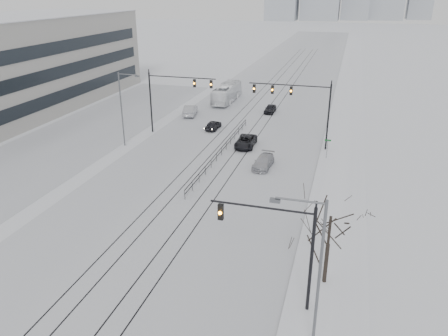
% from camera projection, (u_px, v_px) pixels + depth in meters
% --- Properties ---
extents(road, '(22.00, 260.00, 0.02)m').
position_uv_depth(road, '(269.00, 98.00, 77.44)').
color(road, silver).
rests_on(road, ground).
extents(sidewalk_east, '(5.00, 260.00, 0.16)m').
position_uv_depth(sidewalk_east, '(348.00, 102.00, 73.97)').
color(sidewalk_east, silver).
rests_on(sidewalk_east, ground).
extents(curb, '(0.10, 260.00, 0.12)m').
position_uv_depth(curb, '(333.00, 102.00, 74.60)').
color(curb, gray).
rests_on(curb, ground).
extents(parking_strip, '(14.00, 60.00, 0.03)m').
position_uv_depth(parking_strip, '(93.00, 129.00, 60.35)').
color(parking_strip, silver).
rests_on(parking_strip, ground).
extents(tram_rails, '(5.30, 180.00, 0.01)m').
position_uv_depth(tram_rails, '(242.00, 130.00, 59.68)').
color(tram_rails, black).
rests_on(tram_rails, ground).
extents(traffic_mast_near, '(6.10, 0.37, 7.00)m').
position_uv_depth(traffic_mast_near, '(284.00, 242.00, 24.99)').
color(traffic_mast_near, black).
rests_on(traffic_mast_near, ground).
extents(traffic_mast_ne, '(9.60, 0.37, 8.00)m').
position_uv_depth(traffic_mast_ne, '(300.00, 101.00, 50.96)').
color(traffic_mast_ne, black).
rests_on(traffic_mast_ne, ground).
extents(traffic_mast_nw, '(9.10, 0.37, 8.00)m').
position_uv_depth(traffic_mast_nw, '(171.00, 92.00, 56.18)').
color(traffic_mast_nw, black).
rests_on(traffic_mast_nw, ground).
extents(street_light_east, '(2.73, 0.25, 9.00)m').
position_uv_depth(street_light_east, '(314.00, 268.00, 21.59)').
color(street_light_east, '#595B60').
rests_on(street_light_east, ground).
extents(street_light_west, '(2.73, 0.25, 9.00)m').
position_uv_depth(street_light_west, '(123.00, 104.00, 51.93)').
color(street_light_west, '#595B60').
rests_on(street_light_west, ground).
extents(bare_tree, '(4.40, 4.40, 6.10)m').
position_uv_depth(bare_tree, '(330.00, 224.00, 27.07)').
color(bare_tree, black).
rests_on(bare_tree, ground).
extents(median_fence, '(0.06, 24.00, 1.00)m').
position_uv_depth(median_fence, '(222.00, 151.00, 50.60)').
color(median_fence, black).
rests_on(median_fence, ground).
extents(street_sign, '(0.70, 0.06, 2.40)m').
position_uv_depth(street_sign, '(327.00, 146.00, 48.95)').
color(street_sign, '#595B60').
rests_on(street_sign, ground).
extents(sedan_sb_inner, '(1.61, 3.71, 1.24)m').
position_uv_depth(sedan_sb_inner, '(213.00, 125.00, 59.86)').
color(sedan_sb_inner, black).
rests_on(sedan_sb_inner, ground).
extents(sedan_sb_outer, '(2.56, 4.98, 1.56)m').
position_uv_depth(sedan_sb_outer, '(190.00, 110.00, 66.40)').
color(sedan_sb_outer, '#A5A6AD').
rests_on(sedan_sb_outer, ground).
extents(sedan_nb_front, '(2.35, 4.82, 1.32)m').
position_uv_depth(sedan_nb_front, '(246.00, 141.00, 53.33)').
color(sedan_nb_front, black).
rests_on(sedan_nb_front, ground).
extents(sedan_nb_right, '(1.99, 4.40, 1.25)m').
position_uv_depth(sedan_nb_right, '(263.00, 162.00, 47.18)').
color(sedan_nb_right, '#B2B2BA').
rests_on(sedan_nb_right, ground).
extents(sedan_nb_far, '(1.58, 3.70, 1.25)m').
position_uv_depth(sedan_nb_far, '(270.00, 109.00, 67.90)').
color(sedan_nb_far, black).
rests_on(sedan_nb_far, ground).
extents(box_truck, '(2.56, 10.72, 2.98)m').
position_uv_depth(box_truck, '(227.00, 93.00, 74.07)').
color(box_truck, white).
rests_on(box_truck, ground).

